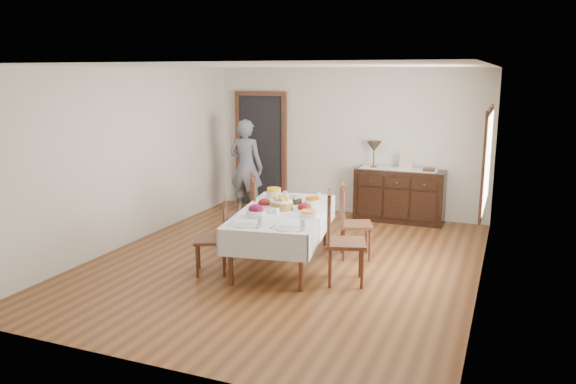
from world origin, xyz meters
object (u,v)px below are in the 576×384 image
at_px(sideboard, 399,195).
at_px(person, 246,164).
at_px(chair_left_far, 243,211).
at_px(chair_right_near, 341,238).
at_px(dining_table, 283,217).
at_px(chair_right_far, 352,220).
at_px(chair_left_near, 215,235).
at_px(table_lamp, 374,147).

bearing_deg(sideboard, person, -168.68).
bearing_deg(chair_left_far, person, 172.67).
bearing_deg(chair_right_near, person, 26.29).
relative_size(dining_table, chair_left_far, 2.11).
distance_m(chair_right_far, person, 2.96).
xyz_separation_m(sideboard, person, (-2.66, -0.53, 0.46)).
relative_size(chair_left_near, chair_left_far, 0.90).
bearing_deg(table_lamp, sideboard, -2.44).
height_order(sideboard, person, person).
distance_m(dining_table, person, 2.81).
height_order(chair_left_near, chair_right_near, chair_right_near).
height_order(dining_table, chair_left_near, chair_left_near).
distance_m(dining_table, table_lamp, 2.93).
distance_m(chair_left_far, person, 2.05).
height_order(dining_table, person, person).
bearing_deg(chair_right_near, chair_left_near, 81.75).
relative_size(chair_left_near, chair_right_far, 0.94).
bearing_deg(chair_right_far, dining_table, 106.80).
distance_m(chair_left_far, chair_right_near, 1.90).
height_order(chair_left_near, sideboard, chair_left_near).
bearing_deg(dining_table, chair_left_far, 142.88).
bearing_deg(chair_right_far, chair_left_far, 75.66).
relative_size(dining_table, sideboard, 1.53).
distance_m(chair_right_near, table_lamp, 3.29).
xyz_separation_m(chair_left_far, sideboard, (1.82, 2.37, -0.10)).
height_order(chair_left_far, chair_right_far, chair_left_far).
relative_size(chair_left_near, table_lamp, 2.14).
relative_size(chair_left_far, chair_right_near, 0.97).
xyz_separation_m(chair_right_far, table_lamp, (-0.24, 2.21, 0.73)).
xyz_separation_m(chair_left_far, chair_right_far, (1.58, 0.18, -0.02)).
bearing_deg(person, chair_right_far, 144.84).
bearing_deg(sideboard, chair_left_far, -127.49).
bearing_deg(chair_left_near, chair_right_far, 104.12).
relative_size(dining_table, chair_right_near, 2.04).
xyz_separation_m(chair_left_far, chair_right_near, (1.72, -0.81, 0.02)).
bearing_deg(chair_left_far, table_lamp, 118.58).
bearing_deg(person, table_lamp, -166.70).
distance_m(dining_table, chair_left_far, 0.91).
bearing_deg(chair_left_near, chair_right_near, 72.75).
relative_size(dining_table, table_lamp, 5.00).
distance_m(chair_left_near, chair_right_far, 1.92).
relative_size(chair_right_near, table_lamp, 2.45).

